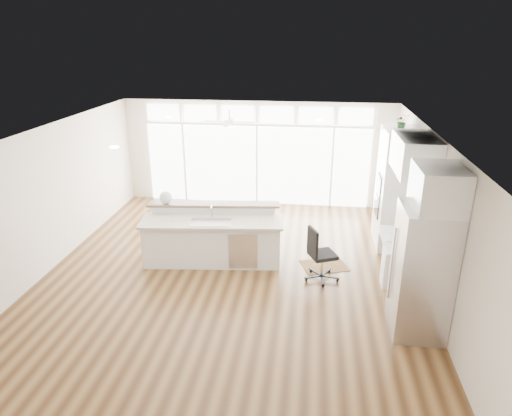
# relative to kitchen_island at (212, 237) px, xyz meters

# --- Properties ---
(floor) EXTENTS (7.00, 8.00, 0.02)m
(floor) POSITION_rel_kitchen_island_xyz_m (0.45, -0.42, -0.56)
(floor) COLOR #432A14
(floor) RESTS_ON ground
(ceiling) EXTENTS (7.00, 8.00, 0.02)m
(ceiling) POSITION_rel_kitchen_island_xyz_m (0.45, -0.42, 2.15)
(ceiling) COLOR white
(ceiling) RESTS_ON wall_back
(wall_back) EXTENTS (7.00, 0.04, 2.70)m
(wall_back) POSITION_rel_kitchen_island_xyz_m (0.45, 3.58, 0.80)
(wall_back) COLOR beige
(wall_back) RESTS_ON floor
(wall_front) EXTENTS (7.00, 0.04, 2.70)m
(wall_front) POSITION_rel_kitchen_island_xyz_m (0.45, -4.42, 0.80)
(wall_front) COLOR beige
(wall_front) RESTS_ON floor
(wall_left) EXTENTS (0.04, 8.00, 2.70)m
(wall_left) POSITION_rel_kitchen_island_xyz_m (-3.05, -0.42, 0.80)
(wall_left) COLOR beige
(wall_left) RESTS_ON floor
(wall_right) EXTENTS (0.04, 8.00, 2.70)m
(wall_right) POSITION_rel_kitchen_island_xyz_m (3.95, -0.42, 0.80)
(wall_right) COLOR beige
(wall_right) RESTS_ON floor
(glass_wall) EXTENTS (5.80, 0.06, 2.08)m
(glass_wall) POSITION_rel_kitchen_island_xyz_m (0.45, 3.52, 0.50)
(glass_wall) COLOR white
(glass_wall) RESTS_ON wall_back
(transom_row) EXTENTS (5.90, 0.06, 0.40)m
(transom_row) POSITION_rel_kitchen_island_xyz_m (0.45, 3.52, 1.83)
(transom_row) COLOR white
(transom_row) RESTS_ON wall_back
(desk_window) EXTENTS (0.04, 0.85, 0.85)m
(desk_window) POSITION_rel_kitchen_island_xyz_m (3.91, -0.12, 1.00)
(desk_window) COLOR white
(desk_window) RESTS_ON wall_right
(ceiling_fan) EXTENTS (1.16, 1.16, 0.32)m
(ceiling_fan) POSITION_rel_kitchen_island_xyz_m (-0.05, 2.38, 1.93)
(ceiling_fan) COLOR white
(ceiling_fan) RESTS_ON ceiling
(recessed_lights) EXTENTS (3.40, 3.00, 0.02)m
(recessed_lights) POSITION_rel_kitchen_island_xyz_m (0.45, -0.22, 2.13)
(recessed_lights) COLOR white
(recessed_lights) RESTS_ON ceiling
(oven_cabinet) EXTENTS (0.64, 1.20, 2.50)m
(oven_cabinet) POSITION_rel_kitchen_island_xyz_m (3.62, 1.38, 0.70)
(oven_cabinet) COLOR white
(oven_cabinet) RESTS_ON floor
(desk_nook) EXTENTS (0.72, 1.30, 0.76)m
(desk_nook) POSITION_rel_kitchen_island_xyz_m (3.58, -0.12, -0.17)
(desk_nook) COLOR white
(desk_nook) RESTS_ON floor
(upper_cabinets) EXTENTS (0.64, 1.30, 0.64)m
(upper_cabinets) POSITION_rel_kitchen_island_xyz_m (3.62, -0.12, 1.80)
(upper_cabinets) COLOR white
(upper_cabinets) RESTS_ON wall_right
(refrigerator) EXTENTS (0.76, 0.90, 2.00)m
(refrigerator) POSITION_rel_kitchen_island_xyz_m (3.56, -1.77, 0.45)
(refrigerator) COLOR silver
(refrigerator) RESTS_ON floor
(fridge_cabinet) EXTENTS (0.64, 0.90, 0.60)m
(fridge_cabinet) POSITION_rel_kitchen_island_xyz_m (3.62, -1.77, 1.75)
(fridge_cabinet) COLOR white
(fridge_cabinet) RESTS_ON wall_right
(framed_photos) EXTENTS (0.06, 0.22, 0.80)m
(framed_photos) POSITION_rel_kitchen_island_xyz_m (3.91, 0.50, 0.85)
(framed_photos) COLOR black
(framed_photos) RESTS_ON wall_right
(kitchen_island) EXTENTS (2.85, 1.32, 1.09)m
(kitchen_island) POSITION_rel_kitchen_island_xyz_m (0.00, 0.00, 0.00)
(kitchen_island) COLOR white
(kitchen_island) RESTS_ON floor
(rug) EXTENTS (1.01, 0.87, 0.01)m
(rug) POSITION_rel_kitchen_island_xyz_m (2.21, 0.10, -0.54)
(rug) COLOR #3B2712
(rug) RESTS_ON floor
(office_chair) EXTENTS (0.69, 0.67, 1.03)m
(office_chair) POSITION_rel_kitchen_island_xyz_m (2.15, -0.42, -0.03)
(office_chair) COLOR black
(office_chair) RESTS_ON floor
(fishbowl) EXTENTS (0.27, 0.27, 0.26)m
(fishbowl) POSITION_rel_kitchen_island_xyz_m (-0.99, 0.30, 0.68)
(fishbowl) COLOR silver
(fishbowl) RESTS_ON kitchen_island
(monitor) EXTENTS (0.12, 0.49, 0.40)m
(monitor) POSITION_rel_kitchen_island_xyz_m (3.50, -0.12, 0.41)
(monitor) COLOR black
(monitor) RESTS_ON desk_nook
(keyboard) EXTENTS (0.14, 0.32, 0.02)m
(keyboard) POSITION_rel_kitchen_island_xyz_m (3.33, -0.12, 0.22)
(keyboard) COLOR silver
(keyboard) RESTS_ON desk_nook
(potted_plant) EXTENTS (0.29, 0.32, 0.23)m
(potted_plant) POSITION_rel_kitchen_island_xyz_m (3.62, 1.38, 2.07)
(potted_plant) COLOR #275825
(potted_plant) RESTS_ON oven_cabinet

